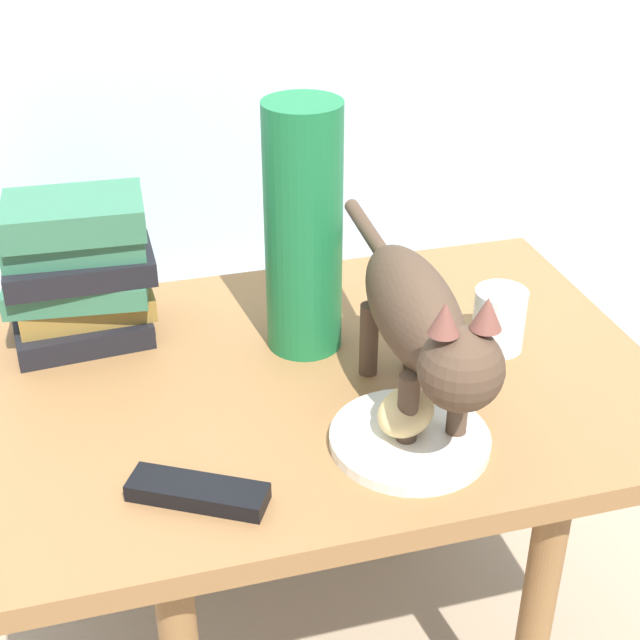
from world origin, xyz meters
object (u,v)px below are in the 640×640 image
Objects in this scene: candle_jar at (500,324)px; tv_remote at (198,492)px; plate at (410,439)px; book_stack at (79,270)px; side_table at (320,416)px; bread_roll at (406,412)px; green_vase at (302,231)px; cat at (422,322)px.

candle_jar is 0.48m from tv_remote.
book_stack reaches higher than plate.
side_table is at bearing -31.38° from book_stack.
book_stack is (-0.34, 0.33, 0.06)m from bread_roll.
plate is at bearing -75.79° from green_vase.
bread_roll is 0.39× the size of book_stack.
cat is at bearing -38.44° from book_stack.
cat is 0.31m from tv_remote.
cat is (0.03, 0.04, 0.09)m from bread_roll.
tv_remote is at bearing -173.35° from plate.
cat is at bearing 62.20° from plate.
side_table is 1.81× the size of cat.
book_stack reaches higher than candle_jar.
book_stack reaches higher than side_table.
candle_jar is at bearing 41.43° from plate.
candle_jar is at bearing 35.81° from cat.
bread_roll is 0.53× the size of tv_remote.
tv_remote is (-0.25, -0.04, -0.03)m from bread_roll.
cat is 0.22m from green_vase.
green_vase reaches higher than candle_jar.
side_table is 4.29× the size of book_stack.
green_vase is at bearing 104.21° from plate.
book_stack is at bearing 148.62° from side_table.
side_table is 0.28m from tv_remote.
side_table is 0.25m from cat.
cat is 1.43× the size of green_vase.
plate is 0.55× the size of green_vase.
bread_roll reaches higher than plate.
green_vase reaches higher than cat.
green_vase is at bearing 91.61° from side_table.
bread_roll reaches higher than tv_remote.
green_vase is (-0.00, 0.08, 0.24)m from side_table.
tv_remote is at bearing -164.26° from cat.
green_vase reaches higher than plate.
bread_roll is at bearing -75.65° from green_vase.
candle_jar reaches higher than bread_roll.
book_stack is (-0.34, 0.34, 0.10)m from plate.
tv_remote is at bearing -123.99° from green_vase.
side_table is 0.20m from bread_roll.
plate is 2.18× the size of candle_jar.
bread_roll is 0.48m from book_stack.
plate is (0.06, -0.17, 0.08)m from side_table.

